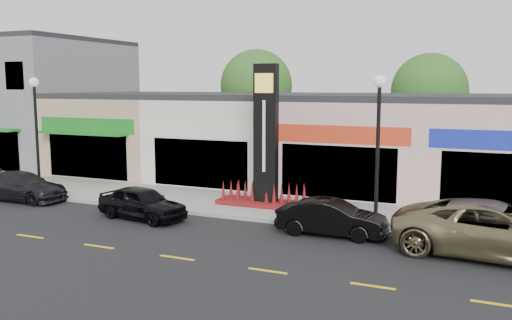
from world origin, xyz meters
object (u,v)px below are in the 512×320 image
object	(u,v)px
car_black_conv	(332,218)
car_gold_suv	(496,230)
car_dark_sedan	(21,186)
lamp_east_near	(378,136)
car_black_sedan	(142,203)
lamp_west_near	(36,123)
pylon_sign	(266,156)

from	to	relation	value
car_black_conv	car_gold_suv	world-z (taller)	car_gold_suv
car_dark_sedan	car_gold_suv	size ratio (longest dim) A/B	0.74
lamp_east_near	car_dark_sedan	distance (m)	16.29
car_black_sedan	car_gold_suv	world-z (taller)	car_gold_suv
lamp_west_near	car_gold_suv	size ratio (longest dim) A/B	0.89
car_black_conv	car_black_sedan	bearing A→B (deg)	94.03
lamp_west_near	car_gold_suv	xyz separation A→B (m)	(19.97, -1.53, -2.63)
car_gold_suv	pylon_sign	bearing A→B (deg)	75.24
lamp_east_near	car_gold_suv	xyz separation A→B (m)	(3.97, -1.53, -2.63)
lamp_west_near	car_gold_suv	distance (m)	20.20
car_gold_suv	car_dark_sedan	bearing A→B (deg)	93.74
lamp_west_near	pylon_sign	world-z (taller)	pylon_sign
pylon_sign	car_black_sedan	world-z (taller)	pylon_sign
pylon_sign	car_dark_sedan	world-z (taller)	pylon_sign
lamp_west_near	car_black_conv	size ratio (longest dim) A/B	1.42
lamp_east_near	car_black_conv	distance (m)	3.34
car_dark_sedan	car_black_conv	world-z (taller)	car_dark_sedan
lamp_east_near	car_dark_sedan	world-z (taller)	lamp_east_near
lamp_east_near	lamp_west_near	bearing A→B (deg)	180.00
pylon_sign	car_black_conv	distance (m)	4.95
car_dark_sedan	car_black_sedan	xyz separation A→B (m)	(7.17, -0.75, -0.00)
car_dark_sedan	car_gold_suv	world-z (taller)	car_gold_suv
pylon_sign	car_gold_suv	distance (m)	9.64
lamp_west_near	car_dark_sedan	distance (m)	3.02
lamp_east_near	car_dark_sedan	size ratio (longest dim) A/B	1.21
car_gold_suv	car_black_sedan	bearing A→B (deg)	96.38
lamp_west_near	car_dark_sedan	world-z (taller)	lamp_west_near
pylon_sign	car_black_sedan	size ratio (longest dim) A/B	1.56
lamp_east_near	pylon_sign	size ratio (longest dim) A/B	0.91
car_black_sedan	car_black_conv	size ratio (longest dim) A/B	1.00
lamp_east_near	car_dark_sedan	bearing A→B (deg)	-176.12
lamp_east_near	car_black_sedan	distance (m)	9.46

